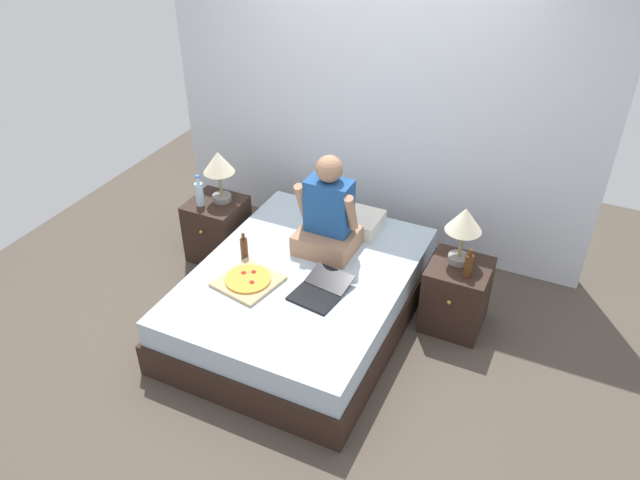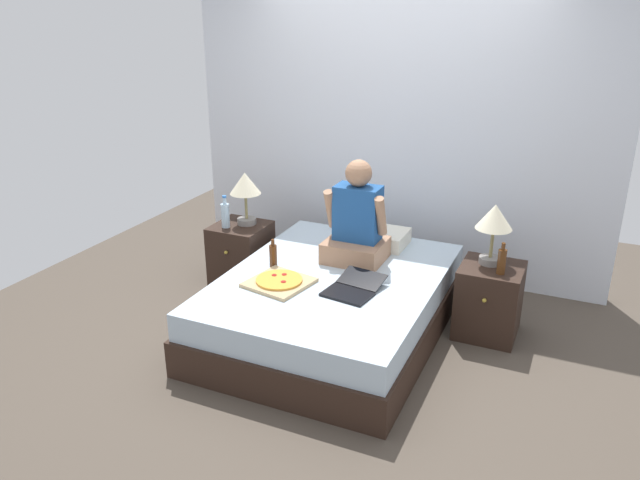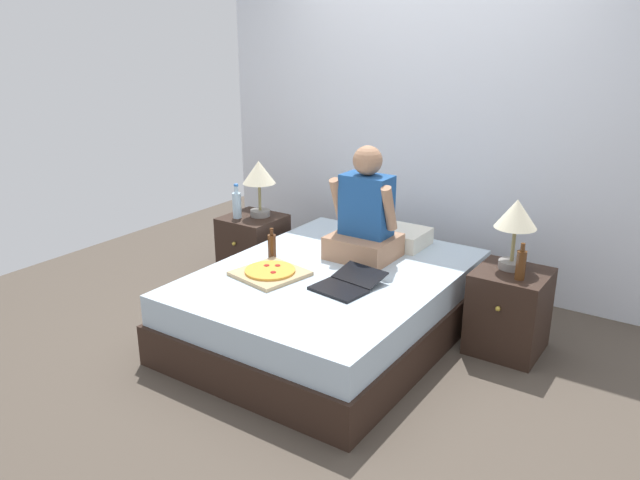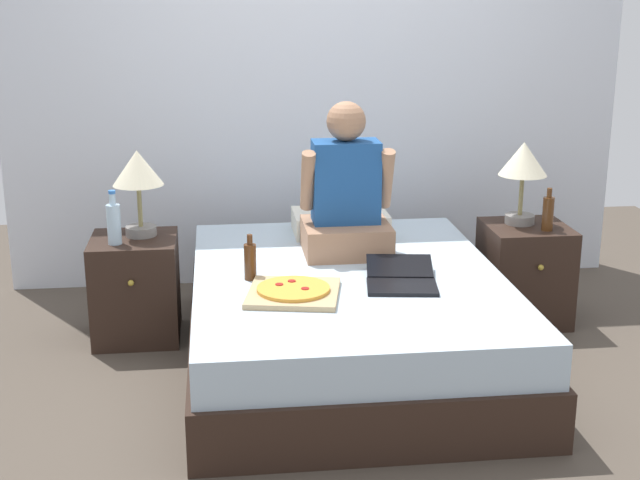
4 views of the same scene
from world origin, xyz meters
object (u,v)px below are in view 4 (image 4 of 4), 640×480
at_px(nightstand_left, 136,288).
at_px(beer_bottle, 548,213).
at_px(water_bottle, 114,223).
at_px(lamp_on_right_nightstand, 523,165).
at_px(pizza_box, 293,292).
at_px(beer_bottle_on_bed, 250,261).
at_px(lamp_on_left_nightstand, 138,174).
at_px(nightstand_right, 524,273).
at_px(laptop, 401,280).
at_px(bed, 347,319).
at_px(person_seated, 346,198).

height_order(nightstand_left, beer_bottle, beer_bottle).
bearing_deg(nightstand_left, water_bottle, -131.65).
bearing_deg(nightstand_left, lamp_on_right_nightstand, 1.38).
relative_size(nightstand_left, pizza_box, 1.16).
bearing_deg(pizza_box, beer_bottle_on_bed, 125.61).
bearing_deg(beer_bottle, lamp_on_left_nightstand, 175.98).
distance_m(nightstand_right, laptop, 1.07).
distance_m(nightstand_left, nightstand_right, 2.11).
distance_m(beer_bottle, laptop, 1.06).
distance_m(bed, beer_bottle, 1.25).
relative_size(lamp_on_left_nightstand, water_bottle, 1.63).
xyz_separation_m(bed, nightstand_right, (1.05, 0.46, 0.04)).
bearing_deg(lamp_on_right_nightstand, water_bottle, -176.29).
xyz_separation_m(beer_bottle, beer_bottle_on_bed, (-1.59, -0.39, -0.09)).
bearing_deg(lamp_on_left_nightstand, laptop, -29.18).
distance_m(nightstand_left, person_seated, 1.20).
bearing_deg(bed, beer_bottle_on_bed, -176.17).
bearing_deg(person_seated, pizza_box, -117.18).
bearing_deg(beer_bottle, nightstand_right, 125.01).
distance_m(water_bottle, beer_bottle, 2.26).
bearing_deg(nightstand_right, beer_bottle, -54.99).
bearing_deg(bed, beer_bottle, 17.65).
height_order(nightstand_left, pizza_box, nightstand_left).
height_order(bed, lamp_on_right_nightstand, lamp_on_right_nightstand).
xyz_separation_m(bed, water_bottle, (-1.13, 0.37, 0.43)).
height_order(person_seated, pizza_box, person_seated).
xyz_separation_m(nightstand_left, pizza_box, (0.76, -0.74, 0.21)).
distance_m(lamp_on_left_nightstand, water_bottle, 0.28).
xyz_separation_m(lamp_on_left_nightstand, laptop, (1.24, -0.69, -0.39)).
bearing_deg(bed, water_bottle, 162.04).
bearing_deg(lamp_on_left_nightstand, lamp_on_right_nightstand, 0.00).
height_order(bed, nightstand_left, nightstand_left).
distance_m(nightstand_right, person_seated, 1.12).
distance_m(lamp_on_right_nightstand, laptop, 1.13).
height_order(nightstand_left, person_seated, person_seated).
bearing_deg(pizza_box, water_bottle, 142.36).
bearing_deg(beer_bottle, laptop, -149.00).
bearing_deg(lamp_on_left_nightstand, water_bottle, -130.60).
bearing_deg(bed, nightstand_right, 23.47).
bearing_deg(laptop, person_seated, 108.56).
xyz_separation_m(nightstand_right, person_seated, (-1.01, -0.10, 0.48)).
height_order(nightstand_right, pizza_box, nightstand_right).
xyz_separation_m(lamp_on_left_nightstand, beer_bottle, (2.14, -0.15, -0.23)).
bearing_deg(nightstand_left, beer_bottle_on_bed, -39.95).
height_order(water_bottle, beer_bottle_on_bed, water_bottle).
bearing_deg(person_seated, beer_bottle_on_bed, -142.60).
bearing_deg(person_seated, beer_bottle, -0.10).
distance_m(nightstand_left, beer_bottle_on_bed, 0.81).
xyz_separation_m(nightstand_left, laptop, (1.28, -0.64, 0.21)).
bearing_deg(laptop, water_bottle, 157.91).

